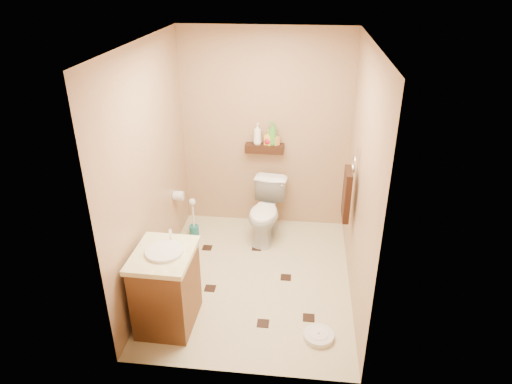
# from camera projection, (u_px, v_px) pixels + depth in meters

# --- Properties ---
(ground) EXTENTS (2.50, 2.50, 0.00)m
(ground) POSITION_uv_depth(u_px,v_px,m) (253.00, 278.00, 4.82)
(ground) COLOR beige
(ground) RESTS_ON ground
(wall_back) EXTENTS (2.00, 0.04, 2.40)m
(wall_back) POSITION_uv_depth(u_px,v_px,m) (265.00, 132.00, 5.39)
(wall_back) COLOR tan
(wall_back) RESTS_ON ground
(wall_front) EXTENTS (2.00, 0.04, 2.40)m
(wall_front) POSITION_uv_depth(u_px,v_px,m) (232.00, 249.00, 3.17)
(wall_front) COLOR tan
(wall_front) RESTS_ON ground
(wall_left) EXTENTS (0.04, 2.50, 2.40)m
(wall_left) POSITION_uv_depth(u_px,v_px,m) (150.00, 170.00, 4.38)
(wall_left) COLOR tan
(wall_left) RESTS_ON ground
(wall_right) EXTENTS (0.04, 2.50, 2.40)m
(wall_right) POSITION_uv_depth(u_px,v_px,m) (361.00, 180.00, 4.18)
(wall_right) COLOR tan
(wall_right) RESTS_ON ground
(ceiling) EXTENTS (2.00, 2.50, 0.02)m
(ceiling) POSITION_uv_depth(u_px,v_px,m) (253.00, 42.00, 3.75)
(ceiling) COLOR white
(ceiling) RESTS_ON wall_back
(wall_shelf) EXTENTS (0.46, 0.14, 0.10)m
(wall_shelf) POSITION_uv_depth(u_px,v_px,m) (265.00, 148.00, 5.40)
(wall_shelf) COLOR #36180E
(wall_shelf) RESTS_ON wall_back
(floor_accents) EXTENTS (1.30, 1.34, 0.01)m
(floor_accents) POSITION_uv_depth(u_px,v_px,m) (254.00, 281.00, 4.77)
(floor_accents) COLOR black
(floor_accents) RESTS_ON ground
(toilet) EXTENTS (0.47, 0.73, 0.70)m
(toilet) POSITION_uv_depth(u_px,v_px,m) (266.00, 212.00, 5.40)
(toilet) COLOR white
(toilet) RESTS_ON ground
(vanity) EXTENTS (0.53, 0.64, 0.88)m
(vanity) POSITION_uv_depth(u_px,v_px,m) (166.00, 287.00, 4.07)
(vanity) COLOR brown
(vanity) RESTS_ON ground
(bathroom_scale) EXTENTS (0.35, 0.35, 0.05)m
(bathroom_scale) POSITION_uv_depth(u_px,v_px,m) (319.00, 336.00, 4.04)
(bathroom_scale) COLOR silver
(bathroom_scale) RESTS_ON ground
(toilet_brush) EXTENTS (0.11, 0.11, 0.50)m
(toilet_brush) POSITION_uv_depth(u_px,v_px,m) (194.00, 222.00, 5.52)
(toilet_brush) COLOR #1B6C6E
(toilet_brush) RESTS_ON ground
(towel_ring) EXTENTS (0.12, 0.30, 0.76)m
(towel_ring) POSITION_uv_depth(u_px,v_px,m) (347.00, 192.00, 4.53)
(towel_ring) COLOR silver
(towel_ring) RESTS_ON wall_right
(toilet_paper) EXTENTS (0.12, 0.11, 0.12)m
(toilet_paper) POSITION_uv_depth(u_px,v_px,m) (178.00, 196.00, 5.22)
(toilet_paper) COLOR silver
(toilet_paper) RESTS_ON wall_left
(bottle_a) EXTENTS (0.11, 0.11, 0.25)m
(bottle_a) POSITION_uv_depth(u_px,v_px,m) (258.00, 134.00, 5.33)
(bottle_a) COLOR white
(bottle_a) RESTS_ON wall_shelf
(bottle_b) EXTENTS (0.10, 0.11, 0.18)m
(bottle_b) POSITION_uv_depth(u_px,v_px,m) (268.00, 137.00, 5.34)
(bottle_b) COLOR yellow
(bottle_b) RESTS_ON wall_shelf
(bottle_c) EXTENTS (0.16, 0.16, 0.15)m
(bottle_c) POSITION_uv_depth(u_px,v_px,m) (269.00, 139.00, 5.34)
(bottle_c) COLOR red
(bottle_c) RESTS_ON wall_shelf
(bottle_d) EXTENTS (0.13, 0.13, 0.28)m
(bottle_d) POSITION_uv_depth(u_px,v_px,m) (273.00, 133.00, 5.31)
(bottle_d) COLOR green
(bottle_d) RESTS_ON wall_shelf
(bottle_e) EXTENTS (0.10, 0.10, 0.15)m
(bottle_e) POSITION_uv_depth(u_px,v_px,m) (276.00, 139.00, 5.33)
(bottle_e) COLOR gold
(bottle_e) RESTS_ON wall_shelf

